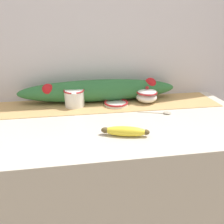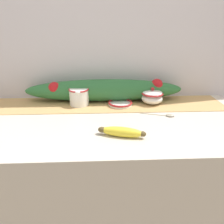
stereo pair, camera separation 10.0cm
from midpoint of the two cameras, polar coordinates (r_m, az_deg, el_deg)
The scene contains 9 objects.
countertop at distance 1.29m, azimuth 0.78°, elevation -19.89°, with size 1.45×0.67×0.87m, color beige.
back_wall at distance 1.31m, azimuth 0.03°, elevation 18.01°, with size 2.25×0.04×2.40m, color silver.
table_runner at distance 1.23m, azimuth 0.36°, elevation 1.97°, with size 1.33×0.25×0.00m, color tan.
cream_pitcher at distance 1.21m, azimuth -6.27°, elevation 4.15°, with size 0.11×0.13×0.10m.
sugar_bowl at distance 1.25m, azimuth 12.70°, elevation 3.92°, with size 0.12×0.12×0.10m.
small_dish at distance 1.21m, azimuth 4.52°, elevation 2.23°, with size 0.13×0.13×0.02m.
banana at distance 0.89m, azimuth 5.76°, elevation -5.25°, with size 0.20×0.09×0.04m.
spoon at distance 1.12m, azimuth 16.90°, elevation -0.87°, with size 0.17×0.07×0.01m.
poinsettia_garland at distance 1.26m, azimuth 0.24°, elevation 5.74°, with size 0.90×0.14×0.13m.
Camera 2 is at (-0.01, -0.95, 1.31)m, focal length 35.00 mm.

